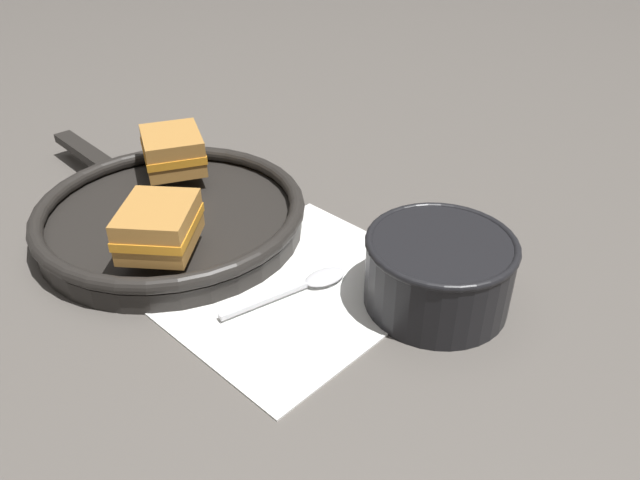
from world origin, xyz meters
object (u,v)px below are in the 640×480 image
(soup_bowl, at_px, (439,268))
(spoon, at_px, (308,282))
(skillet, at_px, (171,216))
(sandwich_near_right, at_px, (173,150))
(sandwich_near_left, at_px, (159,226))

(soup_bowl, xyz_separation_m, spoon, (-0.09, 0.10, -0.04))
(skillet, distance_m, sandwich_near_right, 0.10)
(sandwich_near_right, bearing_deg, sandwich_near_left, -120.15)
(skillet, xyz_separation_m, sandwich_near_left, (-0.05, -0.08, 0.04))
(soup_bowl, bearing_deg, skillet, 118.58)
(soup_bowl, distance_m, spoon, 0.14)
(sandwich_near_left, bearing_deg, sandwich_near_right, 59.85)
(skillet, bearing_deg, soup_bowl, -61.42)
(sandwich_near_right, bearing_deg, skillet, -120.98)
(sandwich_near_left, bearing_deg, spoon, -44.50)
(soup_bowl, distance_m, skillet, 0.33)
(spoon, height_order, sandwich_near_left, sandwich_near_left)
(soup_bowl, relative_size, spoon, 1.02)
(soup_bowl, distance_m, sandwich_near_left, 0.29)
(soup_bowl, height_order, skillet, soup_bowl)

